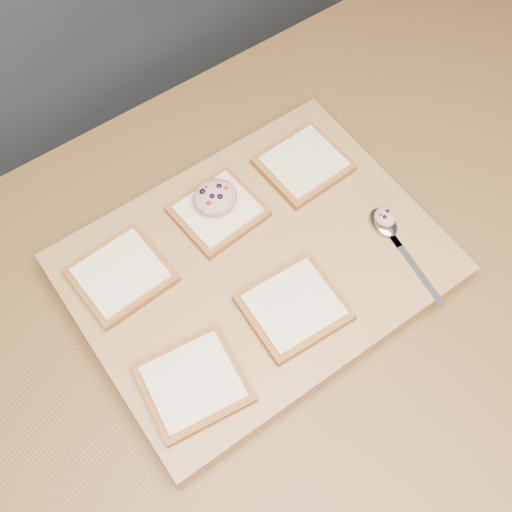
{
  "coord_description": "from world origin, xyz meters",
  "views": [
    {
      "loc": [
        -0.36,
        -0.3,
        1.71
      ],
      "look_at": [
        -0.12,
        0.04,
        0.95
      ],
      "focal_mm": 45.0,
      "sensor_mm": 36.0,
      "label": 1
    }
  ],
  "objects_px": {
    "cutting_board": "(256,268)",
    "tuna_salad_dollop": "(215,197)",
    "bread_far_center": "(218,211)",
    "spoon": "(388,229)"
  },
  "relations": [
    {
      "from": "bread_far_center",
      "to": "spoon",
      "type": "distance_m",
      "value": 0.24
    },
    {
      "from": "bread_far_center",
      "to": "tuna_salad_dollop",
      "type": "distance_m",
      "value": 0.02
    },
    {
      "from": "spoon",
      "to": "tuna_salad_dollop",
      "type": "bearing_deg",
      "value": 135.91
    },
    {
      "from": "tuna_salad_dollop",
      "to": "bread_far_center",
      "type": "bearing_deg",
      "value": -103.21
    },
    {
      "from": "bread_far_center",
      "to": "tuna_salad_dollop",
      "type": "relative_size",
      "value": 1.92
    },
    {
      "from": "cutting_board",
      "to": "tuna_salad_dollop",
      "type": "relative_size",
      "value": 7.76
    },
    {
      "from": "bread_far_center",
      "to": "spoon",
      "type": "bearing_deg",
      "value": -42.02
    },
    {
      "from": "cutting_board",
      "to": "bread_far_center",
      "type": "relative_size",
      "value": 4.04
    },
    {
      "from": "tuna_salad_dollop",
      "to": "spoon",
      "type": "relative_size",
      "value": 0.37
    },
    {
      "from": "cutting_board",
      "to": "tuna_salad_dollop",
      "type": "distance_m",
      "value": 0.11
    }
  ]
}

